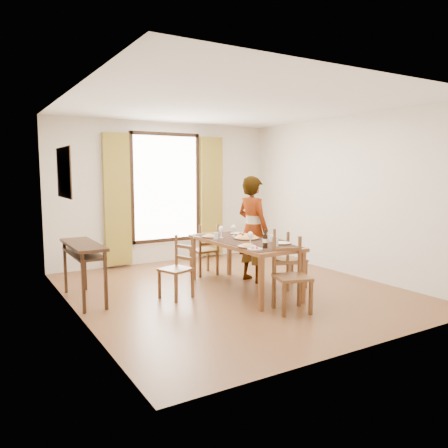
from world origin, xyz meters
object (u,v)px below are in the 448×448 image
pasta_platter (246,236)px  man (253,229)px  console_table (83,252)px  dining_table (243,245)px

pasta_platter → man: bearing=43.8°
console_table → man: bearing=-6.2°
console_table → pasta_platter: size_ratio=3.00×
console_table → pasta_platter: 2.34m
dining_table → man: 0.62m
console_table → man: (2.60, -0.28, 0.16)m
console_table → pasta_platter: bearing=-15.0°
console_table → dining_table: (2.15, -0.68, 0.00)m
console_table → pasta_platter: pasta_platter is taller
man → pasta_platter: 0.47m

